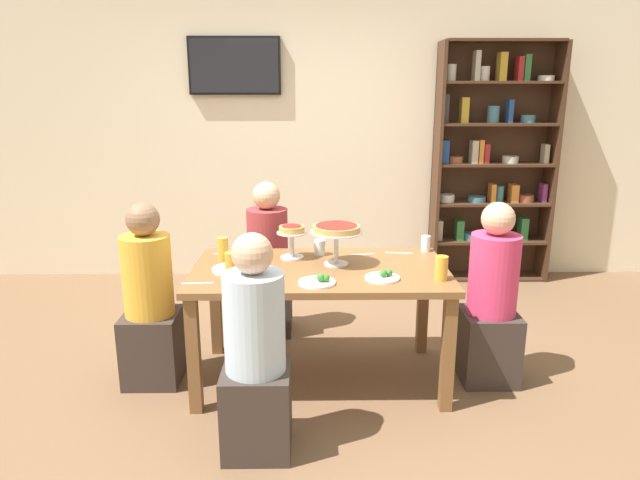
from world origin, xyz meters
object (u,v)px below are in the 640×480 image
object	(u,v)px
television	(235,66)
personal_pizza_stand	(292,235)
diner_head_west	(150,308)
beer_glass_amber_tall	(441,268)
dining_table	(320,283)
beer_glass_amber_spare	(232,266)
beer_glass_amber_short	(223,249)
diner_far_left	(268,269)
deep_dish_pizza_stand	(336,232)
salad_plate_far_diner	(318,281)
cutlery_knife_far	(198,283)
diner_head_east	(491,307)
water_glass_clear_far	(426,244)
salad_plate_near_diner	(233,267)
cutlery_fork_far	(399,253)
cutlery_knife_near	(228,254)
water_glass_clear_spare	(268,278)
bookshelf	(492,162)
water_glass_clear_near	(320,247)
cutlery_fork_near	(361,255)
salad_plate_spare	(383,277)
diner_near_left	(256,362)

from	to	relation	value
television	personal_pizza_stand	bearing A→B (deg)	-73.32
diner_head_west	beer_glass_amber_tall	bearing A→B (deg)	-7.21
dining_table	television	distance (m)	2.61
beer_glass_amber_spare	beer_glass_amber_short	bearing A→B (deg)	105.76
diner_far_left	deep_dish_pizza_stand	distance (m)	0.95
personal_pizza_stand	salad_plate_far_diner	xyz separation A→B (m)	(0.16, -0.50, -0.14)
salad_plate_far_diner	cutlery_knife_far	size ratio (longest dim) A/B	1.17
diner_head_east	water_glass_clear_far	size ratio (longest dim) A/B	10.84
beer_glass_amber_short	diner_head_east	bearing A→B (deg)	-6.15
salad_plate_near_diner	water_glass_clear_far	size ratio (longest dim) A/B	2.40
television	salad_plate_near_diner	size ratio (longest dim) A/B	3.29
television	cutlery_fork_far	xyz separation A→B (m)	(1.27, -1.80, -1.25)
cutlery_knife_near	cutlery_fork_far	xyz separation A→B (m)	(1.13, 0.00, 0.00)
cutlery_knife_far	water_glass_clear_spare	bearing A→B (deg)	-11.05
salad_plate_far_diner	cutlery_knife_near	bearing A→B (deg)	134.95
beer_glass_amber_tall	water_glass_clear_spare	xyz separation A→B (m)	(-0.98, -0.10, -0.02)
dining_table	water_glass_clear_spare	size ratio (longest dim) A/B	15.23
bookshelf	cutlery_fork_far	world-z (taller)	bookshelf
personal_pizza_stand	water_glass_clear_near	distance (m)	0.22
personal_pizza_stand	cutlery_fork_near	xyz separation A→B (m)	(0.45, 0.07, -0.15)
dining_table	bookshelf	world-z (taller)	bookshelf
water_glass_clear_near	salad_plate_far_diner	bearing A→B (deg)	-91.53
cutlery_knife_far	television	bearing A→B (deg)	88.03
beer_glass_amber_short	cutlery_fork_far	distance (m)	1.15
personal_pizza_stand	cutlery_fork_near	distance (m)	0.48
cutlery_fork_near	cutlery_knife_far	size ratio (longest dim) A/B	1.00
water_glass_clear_spare	diner_far_left	bearing A→B (deg)	94.39
salad_plate_near_diner	salad_plate_spare	world-z (taller)	salad_plate_near_diner
water_glass_clear_spare	cutlery_knife_far	distance (m)	0.40
television	cutlery_knife_far	distance (m)	2.70
personal_pizza_stand	beer_glass_amber_tall	distance (m)	0.97
diner_far_left	beer_glass_amber_spare	size ratio (longest dim) A/B	6.94
television	beer_glass_amber_short	world-z (taller)	television
beer_glass_amber_tall	salad_plate_spare	bearing A→B (deg)	176.87
cutlery_fork_far	cutlery_knife_far	bearing A→B (deg)	31.65
television	cutlery_fork_near	world-z (taller)	television
beer_glass_amber_spare	water_glass_clear_far	size ratio (longest dim) A/B	1.56
salad_plate_near_diner	beer_glass_amber_tall	distance (m)	1.23
diner_head_east	cutlery_fork_far	bearing A→B (deg)	-31.97
cutlery_fork_far	dining_table	bearing A→B (deg)	36.32
diner_head_east	salad_plate_far_diner	distance (m)	1.14
beer_glass_amber_spare	cutlery_knife_far	bearing A→B (deg)	-162.62
bookshelf	beer_glass_amber_tall	size ratio (longest dim) A/B	15.78
bookshelf	water_glass_clear_spare	xyz separation A→B (m)	(-1.93, -2.35, -0.34)
salad_plate_near_diner	salad_plate_far_diner	xyz separation A→B (m)	(0.51, -0.26, -0.00)
water_glass_clear_spare	water_glass_clear_far	bearing A→B (deg)	34.52
diner_head_east	cutlery_knife_far	xyz separation A→B (m)	(-1.75, -0.26, 0.25)
beer_glass_amber_spare	cutlery_fork_far	distance (m)	1.16
diner_near_left	cutlery_fork_near	world-z (taller)	diner_near_left
diner_head_west	dining_table	bearing A→B (deg)	0.57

